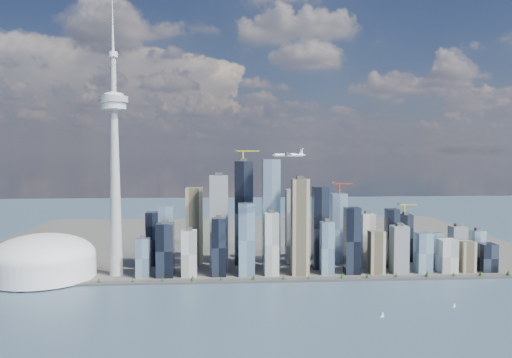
{
  "coord_description": "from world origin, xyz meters",
  "views": [
    {
      "loc": [
        -85.25,
        -699.96,
        253.54
      ],
      "look_at": [
        -20.84,
        260.0,
        198.92
      ],
      "focal_mm": 35.0,
      "sensor_mm": 36.0,
      "label": 1
    }
  ],
  "objects": [
    {
      "name": "ground",
      "position": [
        0.0,
        0.0,
        0.0
      ],
      "size": [
        4000.0,
        4000.0,
        0.0
      ],
      "primitive_type": "plane",
      "color": "#364B5F",
      "rests_on": "ground"
    },
    {
      "name": "land",
      "position": [
        0.0,
        700.0,
        1.5
      ],
      "size": [
        1400.0,
        900.0,
        3.0
      ],
      "primitive_type": "cube",
      "color": "#4C4C47",
      "rests_on": "ground"
    },
    {
      "name": "sailboat_east",
      "position": [
        289.02,
        71.66,
        2.6
      ],
      "size": [
        5.65,
        3.48,
        8.09
      ],
      "rotation": [
        0.0,
        0.0,
        0.42
      ],
      "color": "white",
      "rests_on": "ground"
    },
    {
      "name": "seawall",
      "position": [
        0.0,
        250.0,
        2.0
      ],
      "size": [
        1100.0,
        22.0,
        4.0
      ],
      "primitive_type": "cube",
      "color": "#383838",
      "rests_on": "ground"
    },
    {
      "name": "sailboat_west",
      "position": [
        157.3,
        32.11,
        3.24
      ],
      "size": [
        7.32,
        2.99,
        10.1
      ],
      "rotation": [
        0.0,
        0.0,
        0.17
      ],
      "color": "white",
      "rests_on": "ground"
    },
    {
      "name": "shoreline_trees",
      "position": [
        0.0,
        250.0,
        8.78
      ],
      "size": [
        960.53,
        7.2,
        8.8
      ],
      "color": "#3F2D1E",
      "rests_on": "seawall"
    },
    {
      "name": "dome_stadium",
      "position": [
        -440.0,
        300.0,
        39.44
      ],
      "size": [
        200.0,
        200.0,
        86.0
      ],
      "color": "white",
      "rests_on": "land"
    },
    {
      "name": "needle_tower",
      "position": [
        -300.0,
        310.0,
        235.84
      ],
      "size": [
        56.0,
        56.0,
        550.5
      ],
      "color": "#A0A09B",
      "rests_on": "land"
    },
    {
      "name": "airplane",
      "position": [
        37.27,
        216.98,
        246.28
      ],
      "size": [
        65.15,
        57.91,
        15.94
      ],
      "rotation": [
        0.0,
        0.0,
        0.19
      ],
      "color": "silver",
      "rests_on": "ground"
    },
    {
      "name": "skyscraper_cluster",
      "position": [
        59.62,
        336.82,
        78.68
      ],
      "size": [
        736.0,
        142.0,
        253.85
      ],
      "color": "black",
      "rests_on": "land"
    }
  ]
}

